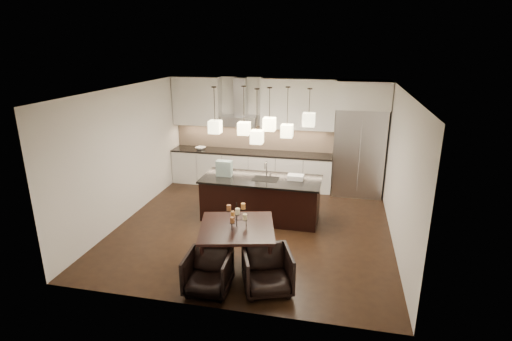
% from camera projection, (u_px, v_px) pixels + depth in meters
% --- Properties ---
extents(floor, '(5.50, 5.50, 0.02)m').
position_uv_depth(floor, '(254.00, 226.00, 8.31)').
color(floor, black).
rests_on(floor, ground).
extents(ceiling, '(5.50, 5.50, 0.02)m').
position_uv_depth(ceiling, '(254.00, 89.00, 7.45)').
color(ceiling, white).
rests_on(ceiling, wall_back).
extents(wall_back, '(5.50, 0.02, 2.80)m').
position_uv_depth(wall_back, '(277.00, 132.00, 10.45)').
color(wall_back, silver).
rests_on(wall_back, ground).
extents(wall_front, '(5.50, 0.02, 2.80)m').
position_uv_depth(wall_front, '(209.00, 219.00, 5.31)').
color(wall_front, silver).
rests_on(wall_front, ground).
extents(wall_left, '(0.02, 5.50, 2.80)m').
position_uv_depth(wall_left, '(127.00, 154.00, 8.44)').
color(wall_left, silver).
rests_on(wall_left, ground).
extents(wall_right, '(0.02, 5.50, 2.80)m').
position_uv_depth(wall_right, '(400.00, 171.00, 7.32)').
color(wall_right, silver).
rests_on(wall_right, ground).
extents(refrigerator, '(1.20, 0.72, 2.15)m').
position_uv_depth(refrigerator, '(359.00, 152.00, 9.77)').
color(refrigerator, '#B7B7BA').
rests_on(refrigerator, floor).
extents(fridge_panel, '(1.26, 0.72, 0.65)m').
position_uv_depth(fridge_panel, '(363.00, 95.00, 9.34)').
color(fridge_panel, silver).
rests_on(fridge_panel, refrigerator).
extents(lower_cabinets, '(4.21, 0.62, 0.88)m').
position_uv_depth(lower_cabinets, '(251.00, 169.00, 10.56)').
color(lower_cabinets, silver).
rests_on(lower_cabinets, floor).
extents(countertop, '(4.21, 0.66, 0.04)m').
position_uv_depth(countertop, '(251.00, 152.00, 10.42)').
color(countertop, black).
rests_on(countertop, lower_cabinets).
extents(backsplash, '(4.21, 0.02, 0.63)m').
position_uv_depth(backsplash, '(253.00, 137.00, 10.60)').
color(backsplash, tan).
rests_on(backsplash, countertop).
extents(upper_cab_left, '(1.25, 0.35, 1.25)m').
position_uv_depth(upper_cab_left, '(197.00, 101.00, 10.46)').
color(upper_cab_left, silver).
rests_on(upper_cab_left, wall_back).
extents(upper_cab_right, '(1.85, 0.35, 1.25)m').
position_uv_depth(upper_cab_right, '(298.00, 104.00, 9.92)').
color(upper_cab_right, silver).
rests_on(upper_cab_right, wall_back).
extents(hood_canopy, '(0.90, 0.52, 0.24)m').
position_uv_depth(hood_canopy, '(240.00, 121.00, 10.27)').
color(hood_canopy, '#B7B7BA').
rests_on(hood_canopy, wall_back).
extents(hood_chimney, '(0.30, 0.28, 0.96)m').
position_uv_depth(hood_chimney, '(241.00, 97.00, 10.19)').
color(hood_chimney, '#B7B7BA').
rests_on(hood_chimney, hood_canopy).
extents(fruit_bowl, '(0.32, 0.32, 0.06)m').
position_uv_depth(fruit_bowl, '(200.00, 148.00, 10.63)').
color(fruit_bowl, silver).
rests_on(fruit_bowl, countertop).
extents(island_body, '(2.46, 1.01, 0.86)m').
position_uv_depth(island_body, '(261.00, 199.00, 8.58)').
color(island_body, black).
rests_on(island_body, floor).
extents(island_top, '(2.54, 1.09, 0.04)m').
position_uv_depth(island_top, '(261.00, 179.00, 8.45)').
color(island_top, black).
rests_on(island_top, island_body).
extents(faucet, '(0.10, 0.24, 0.37)m').
position_uv_depth(faucet, '(267.00, 169.00, 8.45)').
color(faucet, silver).
rests_on(faucet, island_top).
extents(tote_bag, '(0.34, 0.18, 0.33)m').
position_uv_depth(tote_bag, '(224.00, 168.00, 8.56)').
color(tote_bag, '#1D4939').
rests_on(tote_bag, island_top).
extents(food_container, '(0.34, 0.24, 0.10)m').
position_uv_depth(food_container, '(296.00, 177.00, 8.36)').
color(food_container, silver).
rests_on(food_container, island_top).
extents(dining_table, '(1.46, 1.46, 0.73)m').
position_uv_depth(dining_table, '(237.00, 246.00, 6.74)').
color(dining_table, black).
rests_on(dining_table, floor).
extents(candelabra, '(0.42, 0.42, 0.43)m').
position_uv_depth(candelabra, '(237.00, 215.00, 6.56)').
color(candelabra, black).
rests_on(candelabra, dining_table).
extents(candle_a, '(0.09, 0.09, 0.10)m').
position_uv_depth(candle_a, '(245.00, 217.00, 6.58)').
color(candle_a, beige).
rests_on(candle_a, candelabra).
extents(candle_b, '(0.09, 0.09, 0.10)m').
position_uv_depth(candle_b, '(233.00, 214.00, 6.68)').
color(candle_b, '#CC8237').
rests_on(candle_b, candelabra).
extents(candle_c, '(0.09, 0.09, 0.10)m').
position_uv_depth(candle_c, '(232.00, 220.00, 6.46)').
color(candle_c, brown).
rests_on(candle_c, candelabra).
extents(candle_d, '(0.09, 0.09, 0.10)m').
position_uv_depth(candle_d, '(243.00, 206.00, 6.61)').
color(candle_d, '#CC8237').
rests_on(candle_d, candelabra).
extents(candle_e, '(0.09, 0.09, 0.10)m').
position_uv_depth(candle_e, '(229.00, 208.00, 6.54)').
color(candle_e, brown).
rests_on(candle_e, candelabra).
extents(candle_f, '(0.09, 0.09, 0.10)m').
position_uv_depth(candle_f, '(238.00, 211.00, 6.41)').
color(candle_f, beige).
rests_on(candle_f, candelabra).
extents(armchair_left, '(0.70, 0.72, 0.63)m').
position_uv_depth(armchair_left, '(208.00, 273.00, 6.05)').
color(armchair_left, black).
rests_on(armchair_left, floor).
extents(armchair_right, '(0.93, 0.94, 0.67)m').
position_uv_depth(armchair_right, '(267.00, 271.00, 6.06)').
color(armchair_right, black).
rests_on(armchair_right, floor).
extents(pendant_a, '(0.24, 0.24, 0.26)m').
position_uv_depth(pendant_a, '(215.00, 127.00, 8.24)').
color(pendant_a, beige).
rests_on(pendant_a, ceiling).
extents(pendant_b, '(0.24, 0.24, 0.26)m').
position_uv_depth(pendant_b, '(244.00, 128.00, 8.41)').
color(pendant_b, beige).
rests_on(pendant_b, ceiling).
extents(pendant_c, '(0.24, 0.24, 0.26)m').
position_uv_depth(pendant_c, '(269.00, 124.00, 8.10)').
color(pendant_c, beige).
rests_on(pendant_c, ceiling).
extents(pendant_d, '(0.24, 0.24, 0.26)m').
position_uv_depth(pendant_d, '(287.00, 131.00, 8.27)').
color(pendant_d, beige).
rests_on(pendant_d, ceiling).
extents(pendant_e, '(0.24, 0.24, 0.26)m').
position_uv_depth(pendant_e, '(309.00, 120.00, 7.90)').
color(pendant_e, beige).
rests_on(pendant_e, ceiling).
extents(pendant_f, '(0.24, 0.24, 0.26)m').
position_uv_depth(pendant_f, '(257.00, 137.00, 7.98)').
color(pendant_f, beige).
rests_on(pendant_f, ceiling).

